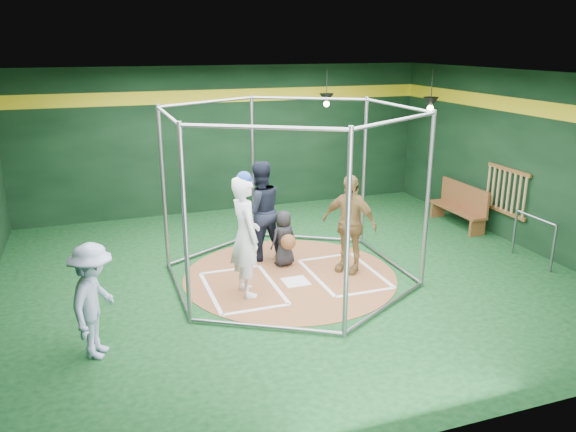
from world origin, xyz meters
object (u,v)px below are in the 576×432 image
object	(u,v)px
visitor_leopard	(349,224)
umpire	(260,211)
batter_figure	(245,235)
dugout_bench	(460,205)

from	to	relation	value
visitor_leopard	umpire	world-z (taller)	umpire
visitor_leopard	batter_figure	bearing A→B (deg)	-119.94
visitor_leopard	dugout_bench	bearing A→B (deg)	74.47
visitor_leopard	umpire	bearing A→B (deg)	-169.55
dugout_bench	umpire	bearing A→B (deg)	-174.77
visitor_leopard	umpire	xyz separation A→B (m)	(-1.33, 1.12, 0.06)
batter_figure	visitor_leopard	size ratio (longest dim) A/B	1.16
visitor_leopard	dugout_bench	distance (m)	3.90
umpire	batter_figure	bearing A→B (deg)	60.43
batter_figure	dugout_bench	xyz separation A→B (m)	(5.55, 1.91, -0.54)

